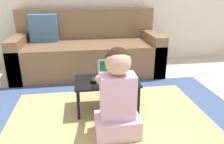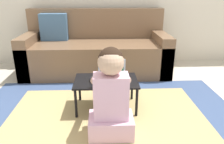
{
  "view_description": "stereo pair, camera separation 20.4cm",
  "coord_description": "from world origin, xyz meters",
  "px_view_note": "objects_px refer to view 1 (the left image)",
  "views": [
    {
      "loc": [
        -0.34,
        -1.67,
        1.07
      ],
      "look_at": [
        -0.06,
        0.22,
        0.35
      ],
      "focal_mm": 35.0,
      "sensor_mm": 36.0,
      "label": 1
    },
    {
      "loc": [
        -0.14,
        -1.69,
        1.07
      ],
      "look_at": [
        -0.06,
        0.22,
        0.35
      ],
      "focal_mm": 35.0,
      "sensor_mm": 36.0,
      "label": 2
    }
  ],
  "objects_px": {
    "laptop": "(112,76)",
    "couch": "(88,51)",
    "laptop_desk": "(107,83)",
    "person_seated": "(118,96)",
    "computer_mouse": "(94,80)"
  },
  "relations": [
    {
      "from": "laptop_desk",
      "to": "person_seated",
      "type": "distance_m",
      "value": 0.42
    },
    {
      "from": "laptop",
      "to": "couch",
      "type": "bearing_deg",
      "value": 99.97
    },
    {
      "from": "laptop",
      "to": "person_seated",
      "type": "bearing_deg",
      "value": -93.51
    },
    {
      "from": "laptop_desk",
      "to": "couch",
      "type": "bearing_deg",
      "value": 96.82
    },
    {
      "from": "computer_mouse",
      "to": "person_seated",
      "type": "bearing_deg",
      "value": -68.89
    },
    {
      "from": "couch",
      "to": "laptop",
      "type": "bearing_deg",
      "value": -80.03
    },
    {
      "from": "laptop_desk",
      "to": "computer_mouse",
      "type": "height_order",
      "value": "computer_mouse"
    },
    {
      "from": "laptop",
      "to": "computer_mouse",
      "type": "height_order",
      "value": "laptop"
    },
    {
      "from": "couch",
      "to": "laptop_desk",
      "type": "xyz_separation_m",
      "value": [
        0.13,
        -1.08,
        -0.03
      ]
    },
    {
      "from": "computer_mouse",
      "to": "couch",
      "type": "bearing_deg",
      "value": 90.44
    },
    {
      "from": "computer_mouse",
      "to": "laptop_desk",
      "type": "bearing_deg",
      "value": 9.41
    },
    {
      "from": "laptop_desk",
      "to": "person_seated",
      "type": "relative_size",
      "value": 0.82
    },
    {
      "from": "laptop",
      "to": "person_seated",
      "type": "relative_size",
      "value": 0.36
    },
    {
      "from": "computer_mouse",
      "to": "laptop",
      "type": "bearing_deg",
      "value": 12.35
    },
    {
      "from": "person_seated",
      "to": "laptop_desk",
      "type": "bearing_deg",
      "value": 94.26
    }
  ]
}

